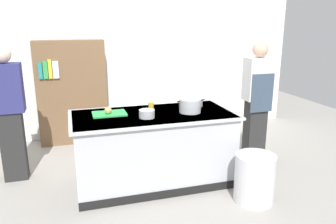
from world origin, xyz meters
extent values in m
plane|color=#9E9991|center=(0.00, 0.00, 0.00)|extent=(10.00, 10.00, 0.00)
cube|color=white|center=(0.00, 2.10, 1.50)|extent=(6.40, 0.12, 3.00)
cube|color=#B7BABF|center=(0.00, 0.00, 0.45)|extent=(1.90, 0.90, 0.90)
cube|color=#B7BABF|center=(0.00, 0.00, 0.89)|extent=(1.98, 0.98, 0.03)
cube|color=black|center=(0.00, -0.46, 0.05)|extent=(1.90, 0.01, 0.10)
cube|color=green|center=(-0.51, 0.12, 0.91)|extent=(0.40, 0.28, 0.02)
sphere|color=tan|center=(-0.53, 0.08, 0.96)|extent=(0.09, 0.09, 0.09)
cylinder|color=#B7BABF|center=(0.45, -0.06, 0.98)|extent=(0.27, 0.27, 0.17)
cube|color=black|center=(0.31, -0.06, 1.04)|extent=(0.04, 0.02, 0.01)
cube|color=black|center=(0.60, -0.06, 1.04)|extent=(0.04, 0.02, 0.01)
cylinder|color=#99999E|center=(0.64, 0.20, 0.95)|extent=(0.16, 0.16, 0.10)
cube|color=black|center=(0.55, 0.20, 0.98)|extent=(0.04, 0.02, 0.01)
cube|color=black|center=(0.74, 0.20, 0.98)|extent=(0.04, 0.02, 0.01)
cylinder|color=#B7BABF|center=(-0.11, -0.14, 0.95)|extent=(0.18, 0.18, 0.09)
cylinder|color=yellow|center=(0.02, 0.18, 0.95)|extent=(0.07, 0.07, 0.10)
cylinder|color=silver|center=(0.97, -0.78, 0.28)|extent=(0.45, 0.45, 0.55)
cube|color=#2A2A2A|center=(1.61, 0.30, 0.45)|extent=(0.28, 0.20, 0.90)
cube|color=silver|center=(1.61, 0.30, 1.20)|extent=(0.38, 0.24, 0.60)
sphere|color=#D3AA8C|center=(1.61, 0.30, 1.61)|extent=(0.22, 0.22, 0.22)
cube|color=#38475B|center=(1.61, 0.18, 1.02)|extent=(0.34, 0.02, 0.54)
cube|color=#262626|center=(-1.69, 0.60, 0.45)|extent=(0.28, 0.20, 0.90)
cube|color=navy|center=(-1.69, 0.60, 1.20)|extent=(0.38, 0.24, 0.60)
sphere|color=beige|center=(-1.69, 0.60, 1.61)|extent=(0.22, 0.22, 0.22)
cube|color=brown|center=(-0.92, 1.80, 0.85)|extent=(1.10, 0.28, 1.70)
cube|color=teal|center=(-1.36, 1.64, 1.25)|extent=(0.05, 0.03, 0.25)
cube|color=green|center=(-1.29, 1.64, 1.26)|extent=(0.07, 0.03, 0.27)
cube|color=yellow|center=(-1.22, 1.64, 1.27)|extent=(0.05, 0.03, 0.29)
cube|color=white|center=(-1.13, 1.64, 1.26)|extent=(0.09, 0.03, 0.27)
camera|label=1|loc=(-0.93, -3.74, 1.98)|focal=35.27mm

